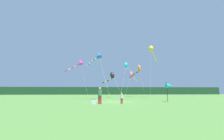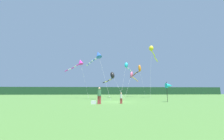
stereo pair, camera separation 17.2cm
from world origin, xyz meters
The scene contains 13 objects.
ground_plane centered at (0.00, 0.00, 0.00)m, with size 120.00×120.00×0.00m, color #477533.
distant_treeline centered at (0.00, 45.00, 1.68)m, with size 108.00×2.73×3.36m, color #1E4228.
person_adult centered at (-2.04, -3.26, 1.03)m, with size 0.41×0.41×1.85m.
person_child centered at (0.47, -2.87, 0.70)m, with size 0.28×0.28×1.25m.
cooler_box centered at (-2.66, -3.23, 0.18)m, with size 0.55×0.32×0.37m, color silver.
banner_flag_pole centered at (7.34, -0.64, 2.15)m, with size 0.90×0.70×2.64m.
kite_cyan centered at (4.56, 16.18, 8.00)m, with size 4.82×8.71×9.01m.
kite_magenta centered at (-6.74, 10.46, 7.46)m, with size 6.09×4.73×8.31m.
kite_yellow centered at (9.40, 10.65, 10.67)m, with size 5.03×7.70×11.63m.
kite_black centered at (0.46, 13.42, 5.01)m, with size 4.29×9.66×6.14m.
kite_blue centered at (-2.64, 5.31, 7.80)m, with size 4.56×6.31×8.64m.
kite_rainbow centered at (6.20, 17.61, 5.74)m, with size 5.15×7.17×6.89m.
kite_orange centered at (7.28, 14.83, 6.82)m, with size 2.19×6.84×8.03m.
Camera 2 is at (-1.68, -19.01, 1.38)m, focal length 22.23 mm.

